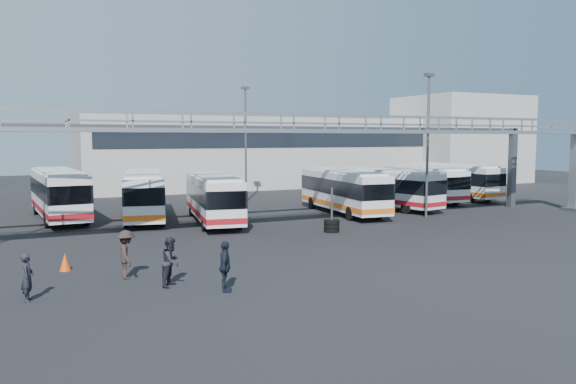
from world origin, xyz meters
name	(u,v)px	position (x,y,z in m)	size (l,w,h in m)	color
ground	(329,249)	(0.00, 0.00, 0.00)	(140.00, 140.00, 0.00)	black
gantry	(281,141)	(0.00, 5.87, 5.51)	(51.40, 5.15, 7.10)	#95979D
warehouse	(259,152)	(12.00, 38.00, 4.00)	(42.00, 14.00, 8.00)	#9E9E99
building_right	(460,139)	(38.00, 32.00, 5.50)	(14.00, 12.00, 11.00)	#B2B2AD
light_pole_mid	(428,137)	(12.00, 7.00, 5.73)	(0.70, 0.35, 10.21)	#4C4F54
light_pole_back	(246,138)	(4.00, 22.00, 5.73)	(0.70, 0.35, 10.21)	#4C4F54
bus_2	(59,192)	(-11.85, 17.21, 1.92)	(3.37, 11.58, 3.47)	silver
bus_3	(144,193)	(-6.47, 14.73, 1.85)	(4.62, 11.28, 3.34)	silver
bus_4	(213,196)	(-2.53, 11.30, 1.79)	(4.18, 10.93, 3.24)	silver
bus_6	(343,190)	(7.71, 11.37, 1.82)	(3.52, 10.99, 3.28)	silver
bus_7	(384,187)	(12.37, 12.67, 1.76)	(4.36, 10.74, 3.18)	silver
bus_8	(424,182)	(18.60, 15.43, 1.73)	(3.47, 10.49, 3.13)	silver
bus_9	(451,180)	(22.39, 16.10, 1.80)	(2.95, 10.79, 3.25)	silver
pedestrian_a	(28,277)	(-14.12, -3.54, 0.85)	(0.62, 0.41, 1.70)	black
pedestrian_b	(171,262)	(-9.09, -3.68, 0.95)	(0.92, 0.72, 1.90)	black
pedestrian_c	(126,254)	(-10.46, -1.76, 0.99)	(1.28, 0.74, 1.98)	black
pedestrian_d	(225,266)	(-7.50, -5.36, 0.95)	(1.12, 0.47, 1.91)	black
cone_left	(65,262)	(-12.62, 0.77, 0.38)	(0.48, 0.48, 0.76)	#D74B0B
tire_stack	(332,224)	(2.75, 4.50, 0.46)	(0.95, 0.95, 2.71)	black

